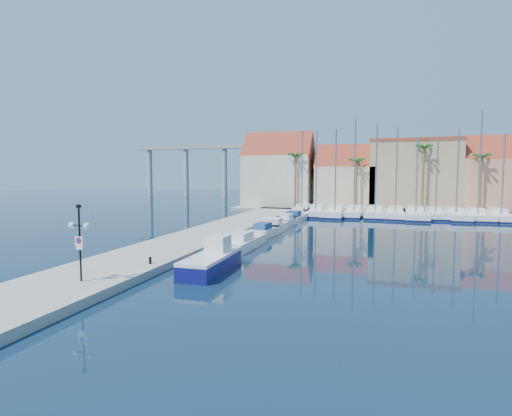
{
  "coord_description": "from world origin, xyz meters",
  "views": [
    {
      "loc": [
        6.65,
        -24.57,
        6.16
      ],
      "look_at": [
        -4.03,
        11.75,
        3.0
      ],
      "focal_mm": 28.0,
      "sensor_mm": 36.0,
      "label": 1
    }
  ],
  "objects": [
    {
      "name": "palm_1",
      "position": [
        4.0,
        42.0,
        8.14
      ],
      "size": [
        2.6,
        2.6,
        9.15
      ],
      "color": "brown",
      "rests_on": "shore_north"
    },
    {
      "name": "quay_west",
      "position": [
        -9.0,
        13.5,
        0.25
      ],
      "size": [
        6.0,
        77.0,
        0.5
      ],
      "primitive_type": "cube",
      "color": "gray",
      "rests_on": "ground"
    },
    {
      "name": "motorboat_west_0",
      "position": [
        -3.85,
        7.09,
        0.51
      ],
      "size": [
        2.47,
        7.01,
        1.4
      ],
      "rotation": [
        0.0,
        0.0,
        -0.04
      ],
      "color": "white",
      "rests_on": "ground"
    },
    {
      "name": "building_3",
      "position": [
        25.0,
        47.0,
        5.86
      ],
      "size": [
        10.3,
        8.0,
        12.0
      ],
      "color": "tan",
      "rests_on": "shore_north"
    },
    {
      "name": "fishing_boat",
      "position": [
        -3.12,
        -1.29,
        0.71
      ],
      "size": [
        2.07,
        6.12,
        2.14
      ],
      "rotation": [
        0.0,
        0.0,
        0.01
      ],
      "color": "navy",
      "rests_on": "ground"
    },
    {
      "name": "motorboat_west_5",
      "position": [
        -3.75,
        33.54,
        0.51
      ],
      "size": [
        2.28,
        6.99,
        1.4
      ],
      "rotation": [
        0.0,
        0.0,
        0.01
      ],
      "color": "white",
      "rests_on": "ground"
    },
    {
      "name": "building_0",
      "position": [
        -10.0,
        47.0,
        6.52
      ],
      "size": [
        12.3,
        9.0,
        13.5
      ],
      "color": "beige",
      "rests_on": "shore_north"
    },
    {
      "name": "shore_north",
      "position": [
        10.0,
        48.0,
        0.25
      ],
      "size": [
        54.0,
        16.0,
        0.5
      ],
      "primitive_type": "cube",
      "color": "gray",
      "rests_on": "ground"
    },
    {
      "name": "sailboat_6",
      "position": [
        12.46,
        35.75,
        0.55
      ],
      "size": [
        3.47,
        11.79,
        11.27
      ],
      "rotation": [
        0.0,
        0.0,
        -0.03
      ],
      "color": "white",
      "rests_on": "ground"
    },
    {
      "name": "building_2",
      "position": [
        13.0,
        48.0,
        6.26
      ],
      "size": [
        14.2,
        10.2,
        11.5
      ],
      "color": "tan",
      "rests_on": "shore_north"
    },
    {
      "name": "sailboat_7",
      "position": [
        15.09,
        36.52,
        0.58
      ],
      "size": [
        3.0,
        9.14,
        11.14
      ],
      "rotation": [
        0.0,
        0.0,
        0.07
      ],
      "color": "white",
      "rests_on": "ground"
    },
    {
      "name": "sailboat_2",
      "position": [
        1.33,
        35.62,
        0.57
      ],
      "size": [
        3.35,
        11.42,
        12.78
      ],
      "rotation": [
        0.0,
        0.0,
        -0.03
      ],
      "color": "white",
      "rests_on": "ground"
    },
    {
      "name": "palm_0",
      "position": [
        -6.0,
        42.0,
        9.08
      ],
      "size": [
        2.6,
        2.6,
        10.15
      ],
      "color": "brown",
      "rests_on": "shore_north"
    },
    {
      "name": "palm_3",
      "position": [
        22.0,
        42.0,
        8.61
      ],
      "size": [
        2.6,
        2.6,
        9.65
      ],
      "color": "brown",
      "rests_on": "shore_north"
    },
    {
      "name": "ground",
      "position": [
        0.0,
        0.0,
        0.0
      ],
      "size": [
        260.0,
        260.0,
        0.0
      ],
      "primitive_type": "plane",
      "color": "black",
      "rests_on": "ground"
    },
    {
      "name": "lamp_post",
      "position": [
        -8.16,
        -7.21,
        3.2
      ],
      "size": [
        1.39,
        0.47,
        4.11
      ],
      "rotation": [
        0.0,
        0.0,
        -0.1
      ],
      "color": "black",
      "rests_on": "quay_west"
    },
    {
      "name": "sailboat_8",
      "position": [
        17.61,
        35.92,
        0.58
      ],
      "size": [
        2.75,
        10.09,
        12.3
      ],
      "rotation": [
        0.0,
        0.0,
        0.01
      ],
      "color": "white",
      "rests_on": "ground"
    },
    {
      "name": "bollard",
      "position": [
        -6.86,
        -2.49,
        0.72
      ],
      "size": [
        0.18,
        0.18,
        0.45
      ],
      "primitive_type": "cylinder",
      "color": "black",
      "rests_on": "quay_west"
    },
    {
      "name": "sailboat_10",
      "position": [
        23.12,
        36.04,
        0.57
      ],
      "size": [
        2.59,
        9.67,
        11.38
      ],
      "rotation": [
        0.0,
        0.0,
        -0.0
      ],
      "color": "white",
      "rests_on": "ground"
    },
    {
      "name": "sailboat_9",
      "position": [
        20.38,
        36.33,
        0.62
      ],
      "size": [
        2.7,
        10.01,
        14.77
      ],
      "rotation": [
        0.0,
        0.0,
        0.01
      ],
      "color": "white",
      "rests_on": "ground"
    },
    {
      "name": "sailboat_3",
      "position": [
        4.03,
        36.24,
        0.6
      ],
      "size": [
        3.44,
        10.4,
        14.27
      ],
      "rotation": [
        0.0,
        0.0,
        -0.07
      ],
      "color": "white",
      "rests_on": "ground"
    },
    {
      "name": "motorboat_west_2",
      "position": [
        -3.74,
        18.26,
        0.51
      ],
      "size": [
        2.26,
        6.76,
        1.4
      ],
      "rotation": [
        0.0,
        0.0,
        0.02
      ],
      "color": "white",
      "rests_on": "ground"
    },
    {
      "name": "motorboat_west_3",
      "position": [
        -3.42,
        23.36,
        0.51
      ],
      "size": [
        2.09,
        5.31,
        1.4
      ],
      "rotation": [
        0.0,
        0.0,
        -0.08
      ],
      "color": "white",
      "rests_on": "ground"
    },
    {
      "name": "sailboat_0",
      "position": [
        -3.76,
        36.07,
        0.59
      ],
      "size": [
        2.81,
        10.15,
        12.73
      ],
      "rotation": [
        0.0,
        0.0,
        0.01
      ],
      "color": "white",
      "rests_on": "ground"
    },
    {
      "name": "motorboat_west_4",
      "position": [
        -3.31,
        27.59,
        0.51
      ],
      "size": [
        2.46,
        6.98,
        1.4
      ],
      "rotation": [
        0.0,
        0.0,
        -0.04
      ],
      "color": "white",
      "rests_on": "ground"
    },
    {
      "name": "sailboat_4",
      "position": [
        7.01,
        36.31,
        0.59
      ],
      "size": [
        3.2,
        10.79,
        13.57
      ],
      "rotation": [
        0.0,
        0.0,
        -0.04
      ],
      "color": "white",
      "rests_on": "ground"
    },
    {
      "name": "palm_2",
      "position": [
        14.0,
        42.0,
        10.02
      ],
      "size": [
        2.6,
        2.6,
        11.15
      ],
      "color": "brown",
      "rests_on": "shore_north"
    },
    {
      "name": "sailboat_1",
      "position": [
        -1.57,
        35.73,
        0.58
      ],
      "size": [
        2.79,
        10.23,
        12.66
      ],
      "rotation": [
        0.0,
        0.0,
        0.01
      ],
      "color": "white",
      "rests_on": "ground"
    },
    {
      "name": "building_1",
      "position": [
        2.0,
        47.0,
        5.3
      ],
      "size": [
        10.3,
        8.0,
        11.0
      ],
      "color": "beige",
      "rests_on": "shore_north"
    },
    {
      "name": "viaduct",
      "position": [
        -39.07,
        82.0,
        10.25
      ],
      "size": [
        48.0,
        2.2,
        14.45
      ],
      "color": "#9E9E99",
      "rests_on": "ground"
    },
    {
      "name": "sailboat_5",
      "position": [
        9.8,
        35.89,
        0.58
      ],
      "size": [
        3.54,
        10.67,
        12.75
      ],
      "rotation": [
        0.0,
        0.0,
        -0.07
      ],
      "color": "white",
      "rests_on": "ground"
    },
    {
      "name": "motorboat_west_1",
      "position": [
        -3.74,
        13.7,
        0.51
      ],
      "size": [
        2.37,
        5.9,
        1.4
      ],
      "rotation": [
        0.0,
        0.0,
        -0.09
      ],
      "color": "white",
      "rests_on": "ground"
    }
  ]
}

